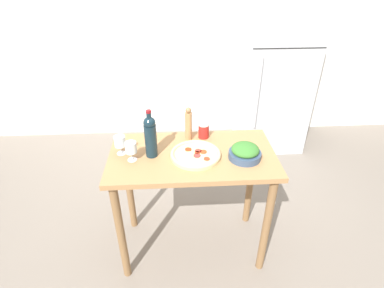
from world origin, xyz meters
TOP-DOWN VIEW (x-y plane):
  - ground_plane at (0.00, 0.00)m, footprint 14.00×14.00m
  - wall_back at (-0.00, 1.99)m, footprint 6.40×0.09m
  - refrigerator at (1.06, 1.61)m, footprint 0.76×0.69m
  - prep_counter at (0.00, 0.00)m, footprint 1.13×0.61m
  - wine_bottle at (-0.27, 0.00)m, footprint 0.08×0.08m
  - wine_glass_near at (-0.40, -0.05)m, footprint 0.08×0.08m
  - wine_glass_far at (-0.48, 0.03)m, footprint 0.08×0.08m
  - pepper_mill at (-0.01, 0.20)m, footprint 0.05×0.05m
  - salad_bowl at (0.34, -0.07)m, footprint 0.22×0.22m
  - homemade_pizza at (0.02, -0.03)m, footprint 0.34×0.34m
  - salt_canister at (0.10, 0.22)m, footprint 0.08×0.08m

SIDE VIEW (x-z plane):
  - ground_plane at x=0.00m, z-range 0.00..0.00m
  - prep_counter at x=0.00m, z-range 0.30..1.21m
  - refrigerator at x=1.06m, z-range 0.00..1.78m
  - homemade_pizza at x=0.02m, z-range 0.91..0.94m
  - salad_bowl at x=0.34m, z-range 0.90..1.01m
  - salt_canister at x=0.10m, z-range 0.91..1.02m
  - wine_glass_near at x=-0.40m, z-range 0.93..1.07m
  - wine_glass_far at x=-0.48m, z-range 0.93..1.07m
  - pepper_mill at x=-0.01m, z-range 0.90..1.16m
  - wine_bottle at x=-0.27m, z-range 0.90..1.23m
  - wall_back at x=0.00m, z-range 0.00..2.60m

